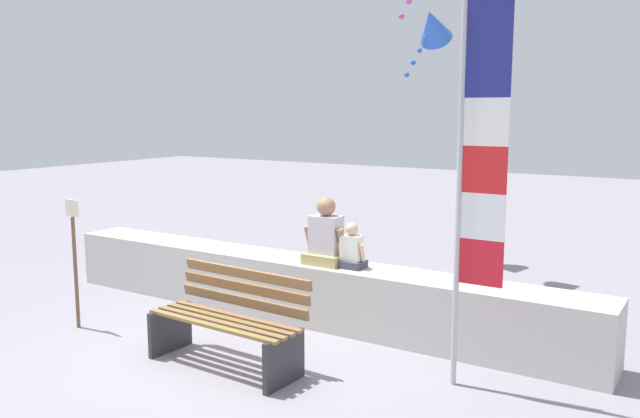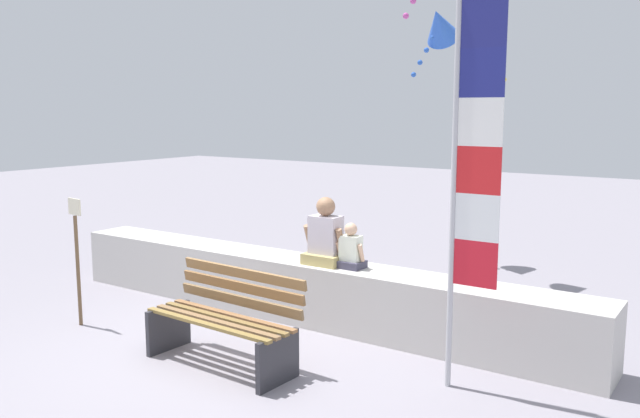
{
  "view_description": "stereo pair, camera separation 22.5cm",
  "coord_description": "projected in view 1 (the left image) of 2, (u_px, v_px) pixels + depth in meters",
  "views": [
    {
      "loc": [
        4.11,
        -4.74,
        2.39
      ],
      "look_at": [
        0.26,
        1.32,
        1.29
      ],
      "focal_mm": 36.94,
      "sensor_mm": 36.0,
      "label": 1
    },
    {
      "loc": [
        4.29,
        -4.61,
        2.39
      ],
      "look_at": [
        0.26,
        1.32,
        1.29
      ],
      "focal_mm": 36.94,
      "sensor_mm": 36.0,
      "label": 2
    }
  ],
  "objects": [
    {
      "name": "ground_plane",
      "position": [
        226.0,
        353.0,
        6.49
      ],
      "size": [
        40.0,
        40.0,
        0.0
      ],
      "primitive_type": "plane",
      "color": "gray"
    },
    {
      "name": "seawall_ledge",
      "position": [
        301.0,
        289.0,
        7.54
      ],
      "size": [
        6.77,
        0.61,
        0.69
      ],
      "primitive_type": "cube",
      "color": "beige",
      "rests_on": "ground"
    },
    {
      "name": "park_bench",
      "position": [
        229.0,
        322.0,
        6.15
      ],
      "size": [
        1.58,
        0.68,
        0.88
      ],
      "color": "olive",
      "rests_on": "ground"
    },
    {
      "name": "person_adult",
      "position": [
        326.0,
        238.0,
        7.22
      ],
      "size": [
        0.49,
        0.36,
        0.75
      ],
      "color": "tan",
      "rests_on": "seawall_ledge"
    },
    {
      "name": "person_child",
      "position": [
        351.0,
        250.0,
        7.07
      ],
      "size": [
        0.32,
        0.24,
        0.49
      ],
      "color": "#3B384D",
      "rests_on": "seawall_ledge"
    },
    {
      "name": "flag_banner",
      "position": [
        475.0,
        167.0,
        5.41
      ],
      "size": [
        0.42,
        0.05,
        3.26
      ],
      "color": "#B7B7BC",
      "rests_on": "ground"
    },
    {
      "name": "kite_blue",
      "position": [
        433.0,
        26.0,
        9.89
      ],
      "size": [
        0.71,
        0.75,
        1.12
      ],
      "color": "blue"
    },
    {
      "name": "kite_yellow",
      "position": [
        485.0,
        28.0,
        8.97
      ],
      "size": [
        0.8,
        0.81,
        1.06
      ],
      "color": "yellow"
    },
    {
      "name": "sign_post",
      "position": [
        75.0,
        253.0,
        7.14
      ],
      "size": [
        0.24,
        0.05,
        1.43
      ],
      "color": "brown",
      "rests_on": "ground"
    }
  ]
}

